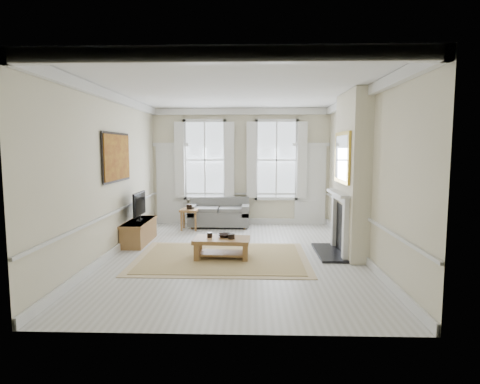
{
  "coord_description": "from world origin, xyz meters",
  "views": [
    {
      "loc": [
        0.35,
        -8.23,
        2.25
      ],
      "look_at": [
        0.07,
        0.84,
        1.25
      ],
      "focal_mm": 30.0,
      "sensor_mm": 36.0,
      "label": 1
    }
  ],
  "objects_px": {
    "coffee_table": "(222,242)",
    "tv_stand": "(139,232)",
    "sofa": "(219,214)",
    "side_table": "(189,213)"
  },
  "relations": [
    {
      "from": "side_table",
      "to": "tv_stand",
      "type": "distance_m",
      "value": 1.87
    },
    {
      "from": "sofa",
      "to": "side_table",
      "type": "distance_m",
      "value": 0.91
    },
    {
      "from": "side_table",
      "to": "tv_stand",
      "type": "relative_size",
      "value": 0.38
    },
    {
      "from": "side_table",
      "to": "tv_stand",
      "type": "height_order",
      "value": "side_table"
    },
    {
      "from": "coffee_table",
      "to": "tv_stand",
      "type": "height_order",
      "value": "tv_stand"
    },
    {
      "from": "coffee_table",
      "to": "tv_stand",
      "type": "relative_size",
      "value": 0.78
    },
    {
      "from": "coffee_table",
      "to": "tv_stand",
      "type": "xyz_separation_m",
      "value": [
        -2.07,
        1.31,
        -0.08
      ]
    },
    {
      "from": "coffee_table",
      "to": "tv_stand",
      "type": "bearing_deg",
      "value": 150.76
    },
    {
      "from": "sofa",
      "to": "side_table",
      "type": "bearing_deg",
      "value": -149.88
    },
    {
      "from": "sofa",
      "to": "coffee_table",
      "type": "relative_size",
      "value": 1.47
    }
  ]
}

